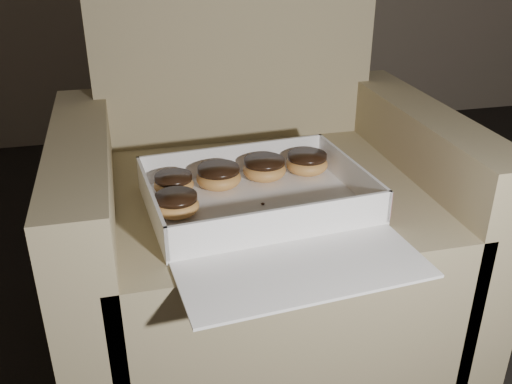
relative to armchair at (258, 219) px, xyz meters
name	(u,v)px	position (x,y,z in m)	size (l,w,h in m)	color
armchair	(258,219)	(0.00, 0.00, 0.00)	(0.80, 0.67, 0.83)	#92855D
bakery_box	(265,209)	(-0.03, -0.18, 0.12)	(0.42, 0.48, 0.07)	white
donut_a	(264,168)	(0.00, -0.05, 0.14)	(0.09, 0.09, 0.04)	#D18B49
donut_b	(176,204)	(-0.19, -0.16, 0.14)	(0.08, 0.08, 0.04)	#D18B49
donut_c	(219,177)	(-0.09, -0.07, 0.14)	(0.09, 0.09, 0.04)	#D18B49
donut_d	(307,163)	(0.09, -0.04, 0.14)	(0.08, 0.08, 0.04)	#D18B49
donut_e	(174,184)	(-0.18, -0.07, 0.14)	(0.08, 0.08, 0.04)	#D18B49
crumb_a	(235,235)	(-0.10, -0.25, 0.12)	(0.01, 0.01, 0.00)	black
crumb_b	(270,224)	(-0.04, -0.23, 0.12)	(0.01, 0.01, 0.00)	black
crumb_c	(263,204)	(-0.03, -0.16, 0.12)	(0.01, 0.01, 0.00)	black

